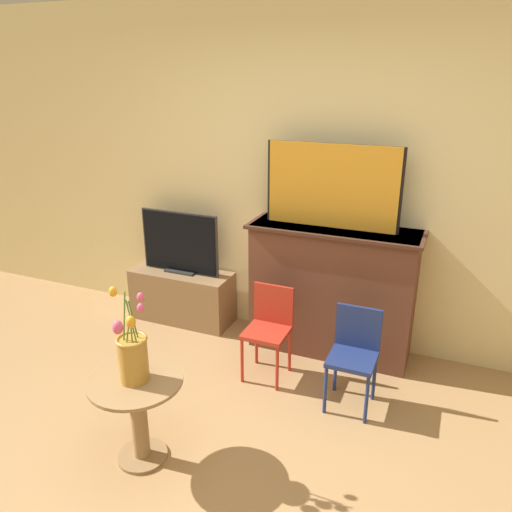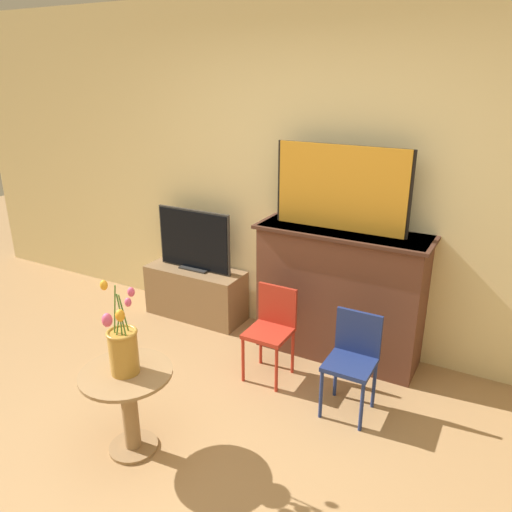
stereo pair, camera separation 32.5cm
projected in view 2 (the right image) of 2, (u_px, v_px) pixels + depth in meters
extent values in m
cube|color=beige|center=(330.00, 180.00, 3.84)|extent=(8.00, 0.06, 2.70)
cube|color=brown|center=(339.00, 294.00, 3.85)|extent=(1.25, 0.40, 1.04)
cube|color=#43271C|center=(343.00, 232.00, 3.66)|extent=(1.31, 0.44, 0.02)
cube|color=black|center=(341.00, 188.00, 3.59)|extent=(1.01, 0.02, 0.62)
cube|color=orange|center=(341.00, 188.00, 3.58)|extent=(0.97, 0.02, 0.62)
cube|color=olive|center=(196.00, 293.00, 4.57)|extent=(0.91, 0.35, 0.47)
cube|color=#2D2D2D|center=(195.00, 268.00, 4.48)|extent=(0.28, 0.12, 0.02)
cube|color=#2D2D2D|center=(194.00, 240.00, 4.40)|extent=(0.73, 0.02, 0.55)
cube|color=black|center=(194.00, 240.00, 4.39)|extent=(0.70, 0.02, 0.52)
cylinder|color=#B22D1E|center=(243.00, 360.00, 3.61)|extent=(0.02, 0.02, 0.35)
cylinder|color=#B22D1E|center=(276.00, 370.00, 3.49)|extent=(0.02, 0.02, 0.35)
cylinder|color=#B22D1E|center=(261.00, 343.00, 3.83)|extent=(0.02, 0.02, 0.35)
cylinder|color=#B22D1E|center=(293.00, 352.00, 3.71)|extent=(0.02, 0.02, 0.35)
cube|color=#B22D1E|center=(268.00, 333.00, 3.60)|extent=(0.30, 0.30, 0.03)
cube|color=#B22D1E|center=(277.00, 305.00, 3.65)|extent=(0.30, 0.02, 0.30)
cylinder|color=navy|center=(321.00, 394.00, 3.23)|extent=(0.02, 0.02, 0.35)
cylinder|color=navy|center=(362.00, 407.00, 3.11)|extent=(0.02, 0.02, 0.35)
cylinder|color=navy|center=(336.00, 373.00, 3.45)|extent=(0.02, 0.02, 0.35)
cylinder|color=navy|center=(374.00, 385.00, 3.33)|extent=(0.02, 0.02, 0.35)
cube|color=navy|center=(350.00, 364.00, 3.21)|extent=(0.30, 0.30, 0.03)
cube|color=navy|center=(359.00, 332.00, 3.27)|extent=(0.30, 0.02, 0.30)
cylinder|color=#99754C|center=(134.00, 446.00, 3.02)|extent=(0.29, 0.29, 0.02)
cylinder|color=#99754C|center=(130.00, 412.00, 2.93)|extent=(0.10, 0.10, 0.52)
cylinder|color=#99754C|center=(126.00, 373.00, 2.84)|extent=(0.53, 0.53, 0.02)
cylinder|color=#B78433|center=(124.00, 352.00, 2.79)|extent=(0.16, 0.16, 0.25)
torus|color=#B78433|center=(122.00, 333.00, 2.74)|extent=(0.17, 0.17, 0.02)
cylinder|color=#477A2D|center=(117.00, 332.00, 2.72)|extent=(0.02, 0.06, 0.20)
ellipsoid|color=#E0517A|center=(107.00, 320.00, 2.64)|extent=(0.06, 0.06, 0.08)
cylinder|color=#477A2D|center=(125.00, 320.00, 2.73)|extent=(0.03, 0.05, 0.32)
ellipsoid|color=#E0517A|center=(131.00, 292.00, 2.70)|extent=(0.04, 0.04, 0.06)
cylinder|color=#477A2D|center=(122.00, 332.00, 2.71)|extent=(0.02, 0.02, 0.21)
ellipsoid|color=orange|center=(120.00, 316.00, 2.66)|extent=(0.05, 0.05, 0.07)
cylinder|color=#477A2D|center=(123.00, 322.00, 2.70)|extent=(0.09, 0.03, 0.32)
ellipsoid|color=#E0517A|center=(128.00, 302.00, 2.59)|extent=(0.04, 0.04, 0.05)
cylinder|color=#477A2D|center=(115.00, 316.00, 2.71)|extent=(0.04, 0.03, 0.37)
ellipsoid|color=orange|center=(104.00, 285.00, 2.65)|extent=(0.04, 0.04, 0.06)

